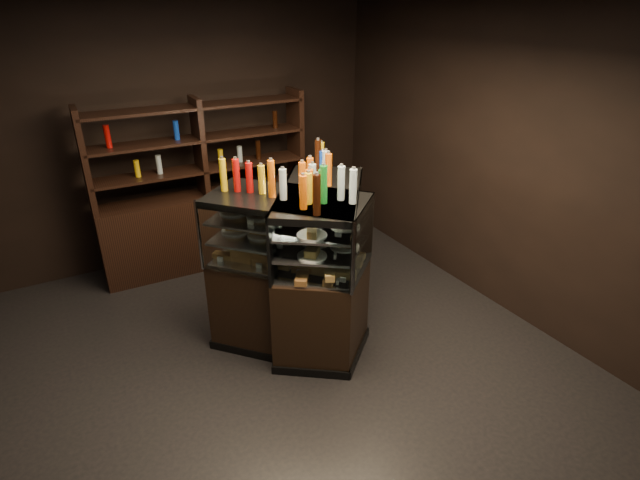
# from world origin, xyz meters

# --- Properties ---
(ground) EXTENTS (5.00, 5.00, 0.00)m
(ground) POSITION_xyz_m (0.00, 0.00, 0.00)
(ground) COLOR black
(ground) RESTS_ON ground
(room_shell) EXTENTS (5.02, 5.02, 3.01)m
(room_shell) POSITION_xyz_m (0.00, 0.00, 1.94)
(room_shell) COLOR black
(room_shell) RESTS_ON ground
(display_case) EXTENTS (1.71, 1.50, 1.49)m
(display_case) POSITION_xyz_m (0.44, 0.12, 0.50)
(display_case) COLOR black
(display_case) RESTS_ON ground
(food_display) EXTENTS (1.26, 1.09, 0.46)m
(food_display) POSITION_xyz_m (0.44, 0.12, 1.12)
(food_display) COLOR #B48140
(food_display) RESTS_ON display_case
(bottles_top) EXTENTS (1.08, 0.96, 0.30)m
(bottles_top) POSITION_xyz_m (0.44, 0.12, 1.62)
(bottles_top) COLOR silver
(bottles_top) RESTS_ON display_case
(potted_conifer) EXTENTS (0.33, 0.33, 0.72)m
(potted_conifer) POSITION_xyz_m (0.50, 1.21, 0.41)
(potted_conifer) COLOR black
(potted_conifer) RESTS_ON ground
(back_shelving) EXTENTS (2.46, 0.48, 2.00)m
(back_shelving) POSITION_xyz_m (0.14, 2.05, 0.61)
(back_shelving) COLOR black
(back_shelving) RESTS_ON ground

